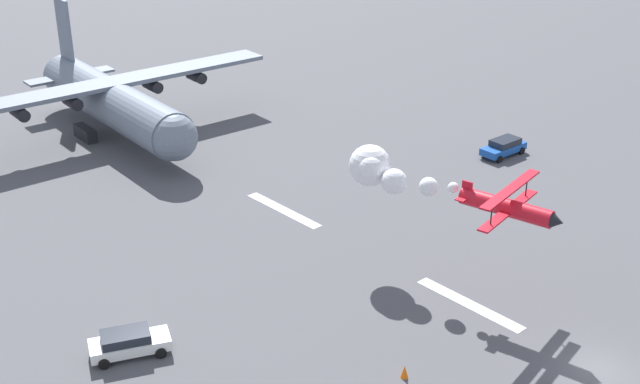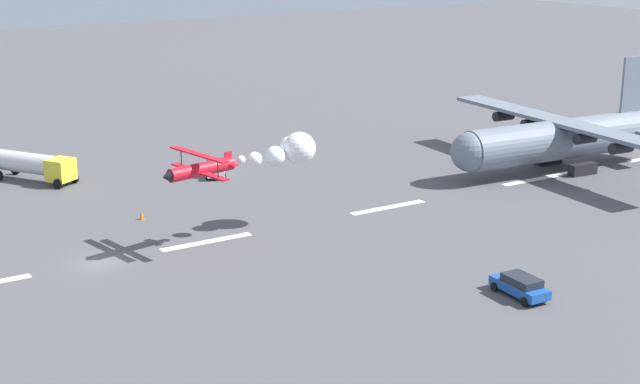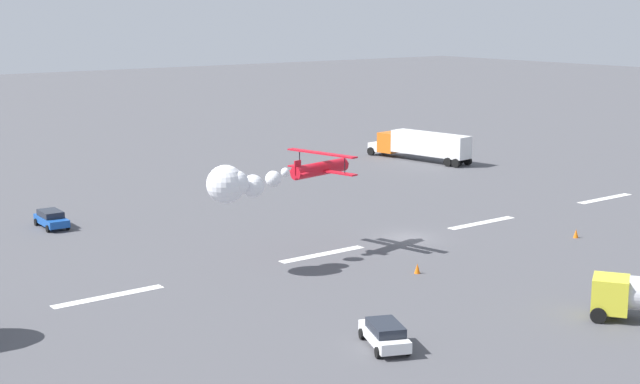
# 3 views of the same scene
# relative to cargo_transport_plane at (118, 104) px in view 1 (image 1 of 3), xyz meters

# --- Properties ---
(ground_plane) EXTENTS (440.00, 440.00, 0.00)m
(ground_plane) POSITION_rel_cargo_transport_plane_xyz_m (-49.44, -1.53, -3.50)
(ground_plane) COLOR #4C4C51
(ground_plane) RESTS_ON ground
(runway_stripe_5) EXTENTS (8.00, 0.90, 0.01)m
(runway_stripe_5) POSITION_rel_cargo_transport_plane_xyz_m (-40.29, -1.53, -3.50)
(runway_stripe_5) COLOR white
(runway_stripe_5) RESTS_ON ground
(runway_stripe_6) EXTENTS (8.00, 0.90, 0.01)m
(runway_stripe_6) POSITION_rel_cargo_transport_plane_xyz_m (-22.00, -1.53, -3.50)
(runway_stripe_6) COLOR white
(runway_stripe_6) RESTS_ON ground
(runway_stripe_7) EXTENTS (8.00, 0.90, 0.01)m
(runway_stripe_7) POSITION_rel_cargo_transport_plane_xyz_m (-3.71, -1.53, -3.50)
(runway_stripe_7) COLOR white
(runway_stripe_7) RESTS_ON ground
(runway_stripe_8) EXTENTS (8.00, 0.90, 0.01)m
(runway_stripe_8) POSITION_rel_cargo_transport_plane_xyz_m (14.58, -1.53, -3.50)
(runway_stripe_8) COLOR white
(runway_stripe_8) RESTS_ON ground
(cargo_transport_plane) EXTENTS (25.35, 32.38, 11.45)m
(cargo_transport_plane) POSITION_rel_cargo_transport_plane_xyz_m (0.00, 0.00, 0.00)
(cargo_transport_plane) COLOR slate
(cargo_transport_plane) RESTS_ON ground
(stunt_biplane_red) EXTENTS (14.89, 6.94, 2.81)m
(stunt_biplane_red) POSITION_rel_cargo_transport_plane_xyz_m (-33.94, -1.69, 3.19)
(stunt_biplane_red) COLOR red
(followme_car_yellow) EXTENTS (2.17, 4.57, 1.52)m
(followme_car_yellow) POSITION_rel_cargo_transport_plane_xyz_m (-26.57, -23.52, -2.69)
(followme_car_yellow) COLOR #194CA5
(followme_car_yellow) RESTS_ON ground
(airport_staff_sedan) EXTENTS (3.42, 4.86, 1.52)m
(airport_staff_sedan) POSITION_rel_cargo_transport_plane_xyz_m (-30.64, 17.10, -2.69)
(airport_staff_sedan) COLOR white
(airport_staff_sedan) RESTS_ON ground
(traffic_cone_far) EXTENTS (0.44, 0.44, 0.75)m
(traffic_cone_far) POSITION_rel_cargo_transport_plane_xyz_m (-42.60, 7.02, -3.13)
(traffic_cone_far) COLOR orange
(traffic_cone_far) RESTS_ON ground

